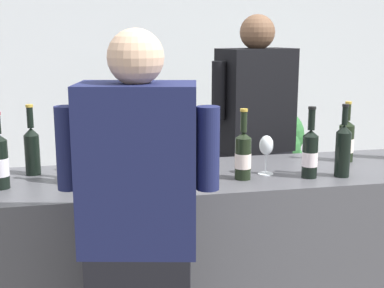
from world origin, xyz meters
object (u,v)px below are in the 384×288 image
(wine_bottle_7, at_px, (110,150))
(wine_glass, at_px, (266,147))
(person_server, at_px, (254,165))
(potted_shrub, at_px, (272,159))
(wine_bottle_8, at_px, (204,151))
(wine_bottle_9, at_px, (243,155))
(wine_bottle_1, at_px, (32,148))
(wine_bottle_0, at_px, (346,141))
(wine_bottle_4, at_px, (97,153))
(wine_bottle_3, at_px, (343,149))
(ice_bucket, at_px, (138,166))
(person_guest, at_px, (140,271))
(wine_bottle_6, at_px, (310,153))
(wine_bottle_5, at_px, (0,161))
(wine_bottle_10, at_px, (65,157))

(wine_bottle_7, distance_m, wine_glass, 0.74)
(person_server, height_order, potted_shrub, person_server)
(wine_glass, bearing_deg, person_server, 75.84)
(wine_bottle_8, distance_m, wine_bottle_9, 0.19)
(wine_bottle_9, bearing_deg, wine_bottle_1, 163.60)
(wine_bottle_0, xyz_separation_m, wine_bottle_4, (-1.29, -0.12, 0.02))
(wine_bottle_1, bearing_deg, wine_bottle_3, -13.19)
(wine_bottle_0, height_order, wine_bottle_8, wine_bottle_8)
(wine_bottle_1, distance_m, wine_bottle_8, 0.81)
(wine_bottle_3, bearing_deg, wine_bottle_4, 172.03)
(ice_bucket, relative_size, person_guest, 0.13)
(wine_bottle_6, relative_size, person_server, 0.19)
(wine_bottle_0, distance_m, wine_bottle_4, 1.29)
(wine_bottle_6, bearing_deg, wine_bottle_5, 175.44)
(wine_bottle_0, height_order, person_server, person_server)
(wine_bottle_3, relative_size, potted_shrub, 0.28)
(person_server, xyz_separation_m, potted_shrub, (0.33, 0.56, -0.11))
(person_guest, bearing_deg, wine_bottle_7, 94.80)
(wine_bottle_10, relative_size, potted_shrub, 0.25)
(wine_bottle_3, bearing_deg, wine_bottle_5, 175.34)
(wine_bottle_6, xyz_separation_m, wine_bottle_10, (-1.11, 0.14, -0.00))
(wine_bottle_6, bearing_deg, wine_bottle_4, 171.63)
(potted_shrub, bearing_deg, wine_bottle_1, -147.51)
(wine_bottle_7, relative_size, wine_bottle_8, 1.00)
(wine_bottle_3, height_order, potted_shrub, wine_bottle_3)
(wine_bottle_9, relative_size, ice_bucket, 1.49)
(wine_bottle_7, distance_m, person_server, 1.07)
(wine_bottle_4, xyz_separation_m, wine_bottle_9, (0.66, -0.10, -0.01))
(wine_bottle_7, relative_size, person_server, 0.19)
(wine_bottle_8, relative_size, person_guest, 0.20)
(wine_bottle_8, height_order, ice_bucket, wine_bottle_8)
(wine_bottle_10, bearing_deg, wine_bottle_6, -7.15)
(wine_bottle_3, xyz_separation_m, wine_bottle_9, (-0.47, 0.05, -0.02))
(wine_bottle_10, bearing_deg, wine_bottle_4, 1.28)
(ice_bucket, bearing_deg, person_guest, -95.89)
(wine_bottle_0, height_order, person_guest, person_guest)
(wine_glass, bearing_deg, wine_bottle_1, 168.32)
(wine_bottle_4, bearing_deg, wine_bottle_0, 5.19)
(ice_bucket, distance_m, person_guest, 0.52)
(wine_bottle_8, distance_m, person_guest, 0.76)
(wine_bottle_8, height_order, wine_bottle_10, wine_bottle_8)
(wine_bottle_9, relative_size, potted_shrub, 0.27)
(wine_bottle_7, distance_m, wine_bottle_10, 0.23)
(wine_bottle_5, distance_m, person_server, 1.54)
(wine_bottle_9, bearing_deg, wine_bottle_0, 19.32)
(wine_bottle_5, height_order, wine_glass, wine_bottle_5)
(wine_bottle_0, distance_m, wine_bottle_9, 0.67)
(wine_bottle_9, distance_m, ice_bucket, 0.49)
(wine_bottle_1, xyz_separation_m, wine_bottle_4, (0.30, -0.18, 0.00))
(wine_bottle_4, bearing_deg, wine_glass, -3.51)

